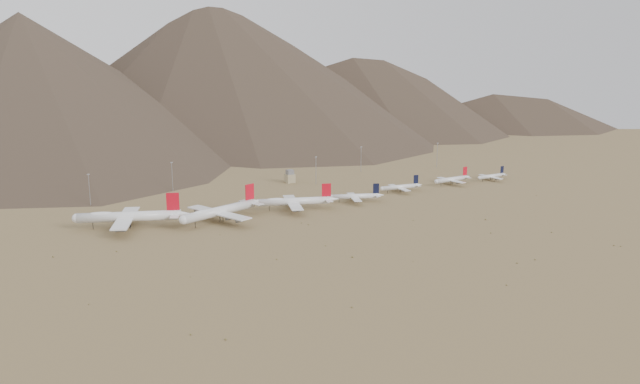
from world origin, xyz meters
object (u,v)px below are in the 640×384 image
widebody_centre (220,211)px  widebody_east (294,201)px  widebody_west (128,216)px  narrowbody_b (401,187)px  control_tower (290,177)px  narrowbody_a (356,196)px

widebody_centre → widebody_east: widebody_centre is taller
widebody_west → narrowbody_b: (231.20, 1.45, -3.68)m
narrowbody_b → widebody_east: bearing=-167.8°
narrowbody_b → control_tower: 105.80m
widebody_east → control_tower: 104.58m
widebody_west → widebody_centre: size_ratio=1.04×
widebody_east → control_tower: (43.96, 94.89, -1.40)m
narrowbody_a → control_tower: narrowbody_a is taller
narrowbody_a → control_tower: bearing=117.2°
control_tower → narrowbody_a: bearing=-83.5°
widebody_west → widebody_east: 122.46m
widebody_east → control_tower: widebody_east is taller
widebody_centre → control_tower: 144.87m
widebody_east → narrowbody_a: 55.05m
widebody_west → widebody_centre: (60.62, -14.64, -0.36)m
narrowbody_b → narrowbody_a: bearing=-160.0°
widebody_east → control_tower: bearing=83.6°
widebody_west → control_tower: widebody_west is taller
widebody_centre → widebody_east: 61.58m
widebody_centre → narrowbody_a: widebody_centre is taller
widebody_centre → widebody_east: (61.41, 4.51, -1.07)m
widebody_west → widebody_east: size_ratio=1.20×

